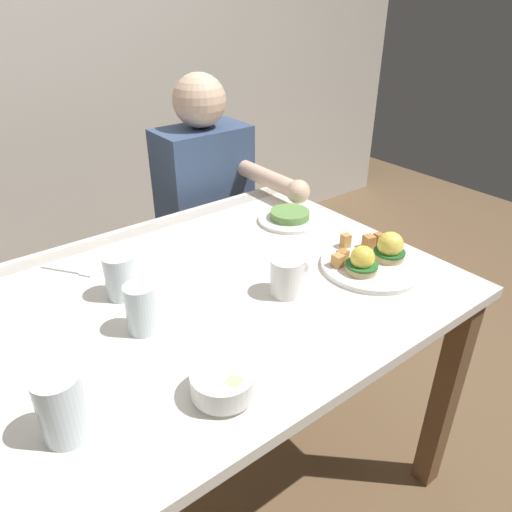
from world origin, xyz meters
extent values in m
plane|color=brown|center=(0.00, 0.00, 0.00)|extent=(6.00, 6.00, 0.00)
cube|color=white|center=(0.00, 0.00, 0.73)|extent=(1.20, 0.90, 0.03)
cube|color=#B23838|center=(0.00, -0.40, 0.74)|extent=(1.20, 0.06, 0.00)
cube|color=#B23838|center=(0.00, 0.40, 0.74)|extent=(1.20, 0.06, 0.00)
cube|color=brown|center=(0.55, -0.40, 0.36)|extent=(0.06, 0.06, 0.71)
cube|color=brown|center=(0.55, 0.40, 0.36)|extent=(0.06, 0.06, 0.71)
cylinder|color=white|center=(0.41, -0.18, 0.75)|extent=(0.27, 0.27, 0.01)
cylinder|color=tan|center=(0.36, -0.19, 0.76)|extent=(0.08, 0.08, 0.02)
cylinder|color=#286B2D|center=(0.36, -0.19, 0.78)|extent=(0.08, 0.08, 0.01)
sphere|color=yellow|center=(0.36, -0.19, 0.80)|extent=(0.06, 0.06, 0.06)
cylinder|color=tan|center=(0.47, -0.19, 0.76)|extent=(0.08, 0.08, 0.02)
cylinder|color=#236028|center=(0.47, -0.19, 0.78)|extent=(0.08, 0.08, 0.01)
sphere|color=#F7DB56|center=(0.47, -0.19, 0.80)|extent=(0.07, 0.07, 0.07)
cube|color=tan|center=(0.33, -0.14, 0.77)|extent=(0.03, 0.03, 0.03)
cube|color=#AD7038|center=(0.50, -0.13, 0.77)|extent=(0.02, 0.02, 0.04)
cube|color=#AD7038|center=(0.37, -0.12, 0.77)|extent=(0.03, 0.03, 0.03)
cube|color=tan|center=(0.43, -0.08, 0.77)|extent=(0.03, 0.03, 0.04)
cube|color=tan|center=(0.51, -0.13, 0.77)|extent=(0.04, 0.04, 0.03)
cube|color=#B77A42|center=(0.47, -0.12, 0.77)|extent=(0.03, 0.03, 0.04)
cylinder|color=white|center=(-0.16, -0.32, 0.74)|extent=(0.10, 0.10, 0.01)
cylinder|color=white|center=(-0.16, -0.32, 0.77)|extent=(0.12, 0.12, 0.04)
cube|color=#F4DB66|center=(-0.16, -0.33, 0.77)|extent=(0.03, 0.03, 0.02)
cube|color=#F4A85B|center=(-0.15, -0.31, 0.78)|extent=(0.03, 0.03, 0.03)
cube|color=#EA6B70|center=(-0.17, -0.32, 0.78)|extent=(0.04, 0.04, 0.03)
cube|color=#B7E093|center=(-0.15, -0.35, 0.78)|extent=(0.04, 0.04, 0.03)
cube|color=#F4A85B|center=(-0.19, -0.32, 0.78)|extent=(0.04, 0.04, 0.03)
cylinder|color=white|center=(0.15, -0.13, 0.79)|extent=(0.08, 0.08, 0.09)
cylinder|color=black|center=(0.15, -0.13, 0.83)|extent=(0.07, 0.07, 0.01)
torus|color=white|center=(0.20, -0.13, 0.79)|extent=(0.06, 0.02, 0.06)
cube|color=silver|center=(-0.25, 0.31, 0.74)|extent=(0.08, 0.10, 0.00)
cube|color=silver|center=(-0.20, 0.25, 0.74)|extent=(0.04, 0.04, 0.00)
cylinder|color=silver|center=(-0.41, -0.23, 0.80)|extent=(0.08, 0.08, 0.13)
cylinder|color=silver|center=(-0.41, -0.23, 0.78)|extent=(0.07, 0.07, 0.09)
cylinder|color=silver|center=(-0.19, -0.05, 0.80)|extent=(0.07, 0.07, 0.11)
cylinder|color=silver|center=(-0.19, -0.05, 0.77)|extent=(0.06, 0.06, 0.06)
cylinder|color=silver|center=(-0.17, 0.10, 0.80)|extent=(0.08, 0.08, 0.11)
cylinder|color=silver|center=(-0.17, 0.10, 0.78)|extent=(0.07, 0.07, 0.08)
cylinder|color=white|center=(0.43, 0.17, 0.75)|extent=(0.20, 0.20, 0.01)
cylinder|color=#66934C|center=(0.43, 0.17, 0.76)|extent=(0.12, 0.12, 0.02)
cylinder|color=#33333D|center=(0.31, 0.53, 0.23)|extent=(0.11, 0.11, 0.45)
cylinder|color=#33333D|center=(0.49, 0.53, 0.23)|extent=(0.11, 0.11, 0.45)
cube|color=#384C70|center=(0.40, 0.63, 0.70)|extent=(0.34, 0.20, 0.50)
sphere|color=beige|center=(0.40, 0.63, 1.04)|extent=(0.19, 0.19, 0.19)
cylinder|color=beige|center=(0.52, 0.38, 0.80)|extent=(0.06, 0.30, 0.06)
sphere|color=beige|center=(0.52, 0.23, 0.80)|extent=(0.08, 0.08, 0.08)
camera|label=1|loc=(-0.51, -0.87, 1.40)|focal=33.76mm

